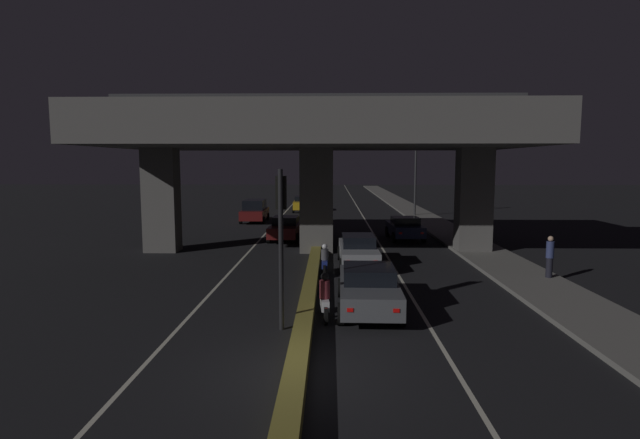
% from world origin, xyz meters
% --- Properties ---
extents(ground_plane, '(200.00, 200.00, 0.00)m').
position_xyz_m(ground_plane, '(0.00, 0.00, 0.00)').
color(ground_plane, black).
extents(lane_line_left_inner, '(0.12, 126.00, 0.00)m').
position_xyz_m(lane_line_left_inner, '(-3.71, 35.00, 0.00)').
color(lane_line_left_inner, beige).
rests_on(lane_line_left_inner, ground_plane).
extents(lane_line_right_inner, '(0.12, 126.00, 0.00)m').
position_xyz_m(lane_line_right_inner, '(3.71, 35.00, 0.00)').
color(lane_line_right_inner, beige).
rests_on(lane_line_right_inner, ground_plane).
extents(median_divider, '(0.51, 126.00, 0.40)m').
position_xyz_m(median_divider, '(0.00, 35.00, 0.20)').
color(median_divider, olive).
rests_on(median_divider, ground_plane).
extents(sidewalk_right, '(2.84, 126.00, 0.16)m').
position_xyz_m(sidewalk_right, '(8.88, 28.00, 0.08)').
color(sidewalk_right, slate).
rests_on(sidewalk_right, ground_plane).
extents(elevated_overpass, '(21.98, 11.89, 8.45)m').
position_xyz_m(elevated_overpass, '(0.00, 15.83, 6.35)').
color(elevated_overpass, '#5B5956').
rests_on(elevated_overpass, ground_plane).
extents(traffic_light_left_of_median, '(0.30, 0.49, 4.66)m').
position_xyz_m(traffic_light_left_of_median, '(-0.66, 3.14, 3.19)').
color(traffic_light_left_of_median, black).
rests_on(traffic_light_left_of_median, ground_plane).
extents(street_lamp, '(2.61, 0.32, 7.41)m').
position_xyz_m(street_lamp, '(7.96, 33.95, 4.45)').
color(street_lamp, '#2D2D30').
rests_on(street_lamp, ground_plane).
extents(car_grey_lead, '(2.08, 4.83, 1.49)m').
position_xyz_m(car_grey_lead, '(2.01, 5.00, 0.77)').
color(car_grey_lead, '#515459').
rests_on(car_grey_lead, ground_plane).
extents(car_silver_second, '(1.87, 4.77, 1.50)m').
position_xyz_m(car_silver_second, '(2.05, 11.97, 0.77)').
color(car_silver_second, gray).
rests_on(car_silver_second, ground_plane).
extents(car_dark_blue_third, '(2.13, 4.18, 1.45)m').
position_xyz_m(car_dark_blue_third, '(5.46, 20.29, 0.75)').
color(car_dark_blue_third, '#141938').
rests_on(car_dark_blue_third, ground_plane).
extents(car_dark_red_lead_oncoming, '(2.02, 4.48, 1.47)m').
position_xyz_m(car_dark_red_lead_oncoming, '(-2.07, 20.08, 0.75)').
color(car_dark_red_lead_oncoming, '#591414').
rests_on(car_dark_red_lead_oncoming, ground_plane).
extents(car_dark_red_second_oncoming, '(2.03, 4.65, 1.82)m').
position_xyz_m(car_dark_red_second_oncoming, '(-5.48, 29.65, 0.92)').
color(car_dark_red_second_oncoming, '#591414').
rests_on(car_dark_red_second_oncoming, ground_plane).
extents(car_taxi_yellow_third_oncoming, '(2.07, 4.22, 1.54)m').
position_xyz_m(car_taxi_yellow_third_oncoming, '(-1.98, 38.41, 0.80)').
color(car_taxi_yellow_third_oncoming, gold).
rests_on(car_taxi_yellow_third_oncoming, ground_plane).
extents(motorcycle_white_filtering_near, '(0.34, 1.73, 1.46)m').
position_xyz_m(motorcycle_white_filtering_near, '(0.59, 4.08, 0.62)').
color(motorcycle_white_filtering_near, black).
rests_on(motorcycle_white_filtering_near, ground_plane).
extents(motorcycle_blue_filtering_mid, '(0.32, 1.77, 1.35)m').
position_xyz_m(motorcycle_blue_filtering_mid, '(0.51, 10.24, 0.58)').
color(motorcycle_blue_filtering_mid, black).
rests_on(motorcycle_blue_filtering_mid, ground_plane).
extents(motorcycle_red_filtering_far, '(0.34, 1.89, 1.47)m').
position_xyz_m(motorcycle_red_filtering_far, '(0.74, 16.87, 0.62)').
color(motorcycle_red_filtering_far, black).
rests_on(motorcycle_red_filtering_far, ground_plane).
extents(pedestrian_on_sidewalk, '(0.31, 0.31, 1.71)m').
position_xyz_m(pedestrian_on_sidewalk, '(9.72, 9.22, 1.03)').
color(pedestrian_on_sidewalk, black).
rests_on(pedestrian_on_sidewalk, sidewalk_right).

